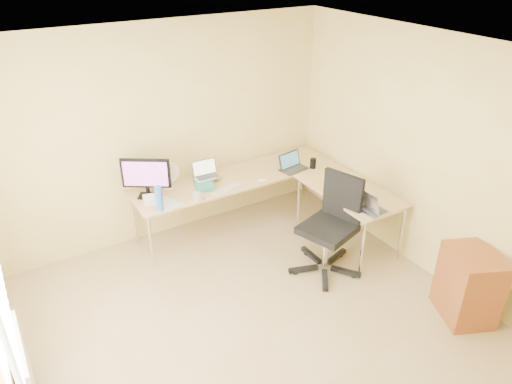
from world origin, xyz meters
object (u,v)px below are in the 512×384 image
desk_fan (168,177)px  office_chair (327,233)px  water_bottle (159,199)px  laptop_black (294,162)px  desk_main (238,202)px  laptop_return (376,203)px  laptop_center (207,170)px  keyboard (228,189)px  mug (196,197)px  desk_return (347,216)px  cabinet (468,286)px  monitor (146,178)px

desk_fan → office_chair: bearing=-53.4°
water_bottle → desk_fan: bearing=57.1°
laptop_black → water_bottle: bearing=172.6°
desk_main → laptop_return: laptop_return is taller
desk_main → laptop_center: size_ratio=8.36×
desk_main → keyboard: bearing=-136.6°
office_chair → water_bottle: bearing=128.3°
mug → keyboard: bearing=5.9°
laptop_black → laptop_return: (0.15, -1.32, 0.00)m
water_bottle → mug: bearing=0.0°
keyboard → desk_fan: desk_fan is taller
desk_main → water_bottle: (-1.13, -0.30, 0.51)m
mug → water_bottle: water_bottle is taller
water_bottle → laptop_return: water_bottle is taller
water_bottle → laptop_center: bearing=26.0°
office_chair → desk_fan: bearing=113.1°
desk_return → keyboard: (-1.24, 0.75, 0.37)m
laptop_center → office_chair: office_chair is taller
desk_main → office_chair: 1.39m
desk_main → laptop_center: 0.64m
desk_main → mug: size_ratio=27.84×
desk_main → laptop_return: (0.86, -1.53, 0.47)m
cabinet → laptop_center: bearing=143.4°
keyboard → cabinet: bearing=-74.4°
desk_main → desk_fan: bearing=171.8°
laptop_return → monitor: bearing=47.8°
laptop_center → mug: (-0.31, -0.36, -0.11)m
water_bottle → desk_fan: (0.27, 0.42, 0.02)m
laptop_center → keyboard: 0.37m
desk_main → desk_fan: size_ratio=8.27×
keyboard → monitor: bearing=144.5°
laptop_black → mug: size_ratio=3.61×
laptop_black → cabinet: laptop_black is taller
desk_return → monitor: size_ratio=2.35×
monitor → desk_main: bearing=29.3°
desk_main → monitor: 1.28m
water_bottle → cabinet: 3.28m
laptop_center → desk_main: bearing=-7.8°
desk_fan → laptop_return: size_ratio=0.98×
laptop_center → laptop_black: 1.13m
desk_fan → desk_main: bearing=-12.2°
keyboard → desk_fan: 0.71m
monitor → laptop_center: (0.75, -0.00, -0.09)m
desk_fan → monitor: bearing=-172.5°
mug → office_chair: size_ratio=0.08×
cabinet → desk_fan: bearing=150.0°
water_bottle → office_chair: bearing=-34.2°
desk_main → mug: bearing=-156.6°
cabinet → monitor: bearing=154.1°
water_bottle → desk_fan: 0.50m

